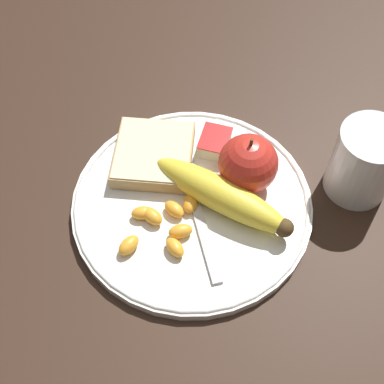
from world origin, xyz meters
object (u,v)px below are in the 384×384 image
object	(u,v)px
plate	(192,203)
apple	(248,164)
bread_slice	(154,154)
jam_packet	(215,143)
juice_glass	(363,164)
fork	(196,205)
banana	(223,196)

from	to	relation	value
plate	apple	xyz separation A→B (m)	(-0.05, 0.05, 0.04)
bread_slice	jam_packet	world-z (taller)	same
plate	juice_glass	world-z (taller)	juice_glass
juice_glass	jam_packet	xyz separation A→B (m)	(0.00, -0.18, -0.02)
fork	jam_packet	bearing A→B (deg)	-29.01
fork	jam_packet	xyz separation A→B (m)	(-0.09, -0.00, 0.01)
fork	jam_packet	distance (m)	0.09
apple	bread_slice	world-z (taller)	apple
apple	plate	bearing A→B (deg)	-49.70
juice_glass	apple	size ratio (longest dim) A/B	1.18
plate	banana	size ratio (longest dim) A/B	1.58
apple	jam_packet	distance (m)	0.07
banana	bread_slice	distance (m)	0.11
apple	juice_glass	bearing A→B (deg)	107.27
juice_glass	apple	bearing A→B (deg)	-72.73
juice_glass	bread_slice	world-z (taller)	juice_glass
plate	juice_glass	bearing A→B (deg)	115.20
apple	jam_packet	world-z (taller)	apple
bread_slice	apple	bearing A→B (deg)	90.03
jam_packet	plate	bearing A→B (deg)	-3.45
apple	jam_packet	bearing A→B (deg)	-128.09
plate	bread_slice	distance (m)	0.08
juice_glass	apple	xyz separation A→B (m)	(0.04, -0.13, 0.00)
juice_glass	fork	size ratio (longest dim) A/B	0.59
apple	fork	world-z (taller)	apple
apple	banana	world-z (taller)	apple
juice_glass	jam_packet	distance (m)	0.18
juice_glass	banana	world-z (taller)	juice_glass
banana	fork	size ratio (longest dim) A/B	1.13
juice_glass	bread_slice	bearing A→B (deg)	-80.73
apple	fork	bearing A→B (deg)	-43.33
plate	banana	distance (m)	0.04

